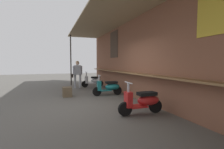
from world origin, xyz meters
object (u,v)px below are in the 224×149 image
scooter_teal (109,87)px  scooter_red (143,101)px  scooter_silver (94,81)px  merchandise_crate (67,92)px  shopper_with_handbag (77,72)px

scooter_teal → scooter_red: (3.04, 0.00, 0.00)m
scooter_silver → scooter_red: size_ratio=1.00×
merchandise_crate → shopper_with_handbag: bearing=161.3°
scooter_red → merchandise_crate: size_ratio=2.84×
scooter_red → shopper_with_handbag: (-5.84, -1.05, 0.60)m
scooter_teal → shopper_with_handbag: size_ratio=0.86×
scooter_silver → scooter_teal: 2.93m
scooter_silver → merchandise_crate: scooter_silver is taller
scooter_silver → scooter_teal: bearing=88.1°
merchandise_crate → scooter_teal: bearing=78.7°
scooter_silver → scooter_red: (5.97, 0.00, 0.00)m
scooter_red → shopper_with_handbag: bearing=-78.1°
scooter_silver → scooter_teal: same height
merchandise_crate → scooter_silver: bearing=143.8°
scooter_red → merchandise_crate: 3.90m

